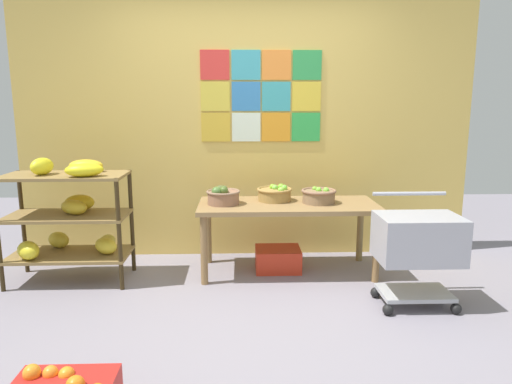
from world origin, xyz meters
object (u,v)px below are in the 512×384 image
fruit_basket_centre (275,193)px  produce_crate_under_table (278,259)px  fruit_basket_right (319,195)px  banana_shelf_unit (71,213)px  shopping_cart (418,243)px  fruit_basket_left (223,195)px  display_table (288,211)px

fruit_basket_centre → produce_crate_under_table: size_ratio=0.78×
produce_crate_under_table → fruit_basket_right: bearing=-6.0°
banana_shelf_unit → fruit_basket_right: banana_shelf_unit is taller
banana_shelf_unit → shopping_cart: banana_shelf_unit is taller
banana_shelf_unit → fruit_basket_left: 1.29m
display_table → shopping_cart: 1.17m
fruit_basket_right → produce_crate_under_table: bearing=174.0°
fruit_basket_right → produce_crate_under_table: size_ratio=0.76×
banana_shelf_unit → produce_crate_under_table: 1.85m
produce_crate_under_table → fruit_basket_centre: bearing=110.9°
fruit_basket_left → fruit_basket_centre: bearing=16.1°
banana_shelf_unit → display_table: (1.86, 0.13, -0.03)m
display_table → fruit_basket_right: (0.27, 0.01, 0.14)m
banana_shelf_unit → produce_crate_under_table: (1.77, 0.18, -0.49)m
produce_crate_under_table → fruit_basket_left: bearing=-172.6°
display_table → fruit_basket_centre: fruit_basket_centre is taller
fruit_basket_right → shopping_cart: shopping_cart is taller
display_table → produce_crate_under_table: size_ratio=3.88×
banana_shelf_unit → shopping_cart: bearing=-12.8°
fruit_basket_left → shopping_cart: (1.46, -0.74, -0.22)m
banana_shelf_unit → fruit_basket_right: 2.14m
banana_shelf_unit → fruit_basket_right: size_ratio=3.45×
display_table → shopping_cart: size_ratio=1.90×
display_table → produce_crate_under_table: (-0.08, 0.05, -0.46)m
fruit_basket_left → shopping_cart: 1.65m
fruit_basket_left → produce_crate_under_table: 0.79m
banana_shelf_unit → fruit_basket_right: bearing=3.8°
fruit_basket_left → fruit_basket_right: 0.85m
banana_shelf_unit → fruit_basket_left: size_ratio=3.61×
banana_shelf_unit → fruit_basket_left: banana_shelf_unit is taller
fruit_basket_left → fruit_basket_centre: size_ratio=0.93×
produce_crate_under_table → display_table: bearing=-29.9°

